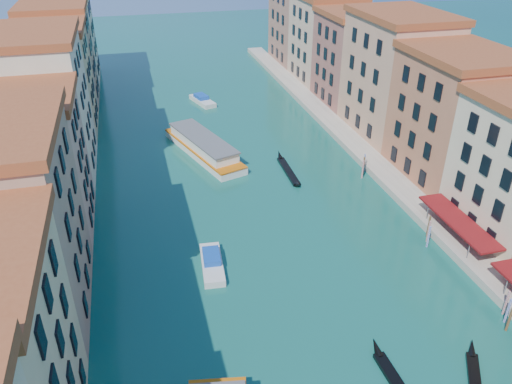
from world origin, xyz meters
TOP-DOWN VIEW (x-y plane):
  - left_bank_palazzos at (-26.00, 64.68)m, footprint 12.80×128.40m
  - right_bank_palazzos at (30.00, 65.00)m, footprint 12.80×128.40m
  - quay at (22.00, 65.00)m, footprint 4.00×140.00m
  - mooring_poles_right at (19.10, 28.80)m, footprint 1.44×54.24m
  - vaporetto_far at (-3.01, 71.32)m, footprint 10.65×20.83m
  - gondola_far at (8.43, 61.75)m, footprint 1.33×11.89m
  - motorboat_mid at (-6.94, 41.69)m, footprint 2.88×7.41m
  - motorboat_far at (0.76, 95.93)m, footprint 4.65×8.29m

SIDE VIEW (x-z plane):
  - gondola_far at x=8.43m, z-range -0.50..1.19m
  - quay at x=22.00m, z-range 0.00..1.00m
  - motorboat_mid at x=-6.94m, z-range -0.17..1.34m
  - motorboat_far at x=0.76m, z-range -0.18..1.46m
  - mooring_poles_right at x=19.10m, z-range -0.30..2.90m
  - vaporetto_far at x=-3.01m, z-range -0.15..2.88m
  - left_bank_palazzos at x=-26.00m, z-range -0.79..20.21m
  - right_bank_palazzos at x=30.00m, z-range -0.75..20.25m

